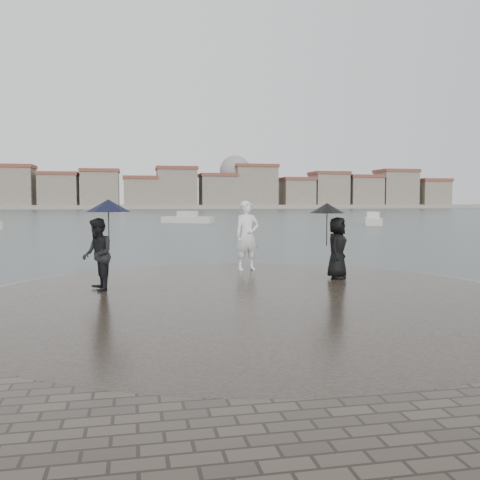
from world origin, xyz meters
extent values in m
plane|color=#2B3835|center=(0.00, 0.00, 0.00)|extent=(400.00, 400.00, 0.00)
cylinder|color=gray|center=(0.00, 3.50, 0.16)|extent=(12.50, 12.50, 0.32)
cylinder|color=#2D261E|center=(0.00, 3.50, 0.18)|extent=(11.90, 11.90, 0.36)
imported|color=white|center=(0.78, 7.63, 1.37)|extent=(0.81, 0.60, 2.01)
imported|color=black|center=(-3.24, 4.80, 1.17)|extent=(0.78, 0.91, 1.63)
cylinder|color=black|center=(-2.99, 4.90, 1.71)|extent=(0.02, 0.02, 0.90)
cone|color=black|center=(-2.99, 4.90, 2.26)|extent=(1.02, 1.02, 0.28)
imported|color=black|center=(2.70, 5.51, 1.16)|extent=(0.86, 0.93, 1.59)
cylinder|color=black|center=(2.45, 5.61, 1.66)|extent=(0.02, 0.02, 0.90)
cone|color=black|center=(2.45, 5.61, 2.18)|extent=(0.93, 0.93, 0.26)
cube|color=gray|center=(0.00, 163.00, 0.60)|extent=(260.00, 20.00, 1.20)
cube|color=gray|center=(-37.00, 160.00, 6.00)|extent=(12.00, 10.00, 12.00)
cube|color=brown|center=(-37.00, 160.00, 12.50)|extent=(12.60, 10.60, 1.00)
cube|color=gray|center=(-24.00, 160.00, 5.00)|extent=(11.00, 10.00, 10.00)
cube|color=brown|center=(-24.00, 160.00, 10.50)|extent=(11.60, 10.60, 1.00)
cube|color=gray|center=(-12.00, 160.00, 5.50)|extent=(11.00, 10.00, 11.00)
cube|color=brown|center=(-12.00, 160.00, 11.50)|extent=(11.60, 10.60, 1.00)
cube|color=gray|center=(0.00, 160.00, 4.50)|extent=(10.00, 10.00, 9.00)
cube|color=brown|center=(0.00, 160.00, 9.50)|extent=(10.60, 10.60, 1.00)
cube|color=gray|center=(11.00, 160.00, 6.00)|extent=(12.00, 10.00, 12.00)
cube|color=brown|center=(11.00, 160.00, 12.50)|extent=(12.60, 10.60, 1.00)
cube|color=gray|center=(24.00, 160.00, 5.00)|extent=(11.00, 10.00, 10.00)
cube|color=brown|center=(24.00, 160.00, 10.50)|extent=(11.60, 10.60, 1.00)
cube|color=gray|center=(36.00, 160.00, 6.50)|extent=(13.00, 10.00, 13.00)
cube|color=brown|center=(36.00, 160.00, 13.50)|extent=(13.60, 10.60, 1.00)
cube|color=gray|center=(50.00, 160.00, 4.50)|extent=(10.00, 10.00, 9.00)
cube|color=brown|center=(50.00, 160.00, 9.50)|extent=(10.60, 10.60, 1.00)
cube|color=gray|center=(61.00, 160.00, 5.50)|extent=(11.00, 10.00, 11.00)
cube|color=brown|center=(61.00, 160.00, 11.50)|extent=(11.60, 10.60, 1.00)
cube|color=gray|center=(73.00, 160.00, 5.00)|extent=(11.00, 10.00, 10.00)
cube|color=brown|center=(73.00, 160.00, 10.50)|extent=(11.60, 10.60, 1.00)
cube|color=gray|center=(85.00, 160.00, 6.00)|extent=(12.00, 10.00, 12.00)
cube|color=brown|center=(85.00, 160.00, 12.50)|extent=(12.60, 10.60, 1.00)
cube|color=gray|center=(98.00, 160.00, 4.50)|extent=(10.00, 10.00, 9.00)
cube|color=brown|center=(98.00, 160.00, 9.50)|extent=(10.60, 10.60, 1.00)
sphere|color=gray|center=(30.00, 162.00, 12.00)|extent=(10.00, 10.00, 10.00)
cube|color=beige|center=(3.32, 50.15, 0.25)|extent=(5.62, 3.96, 0.90)
cube|color=beige|center=(3.32, 50.15, 0.85)|extent=(2.33, 1.99, 0.90)
cube|color=beige|center=(21.17, 42.46, 0.25)|extent=(3.62, 5.69, 0.90)
cube|color=beige|center=(21.17, 42.46, 0.85)|extent=(1.89, 2.31, 0.90)
camera|label=1|loc=(-2.46, -7.44, 2.36)|focal=40.00mm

